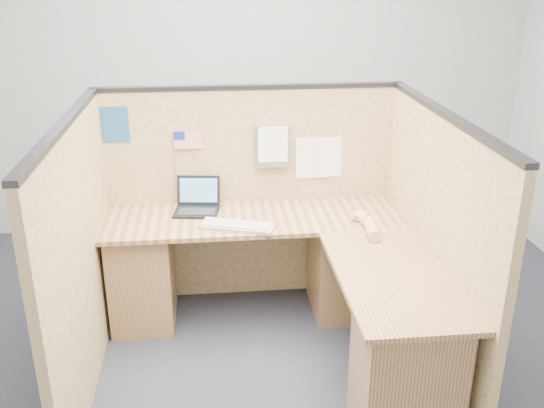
{
  "coord_description": "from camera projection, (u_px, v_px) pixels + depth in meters",
  "views": [
    {
      "loc": [
        -0.27,
        -2.96,
        2.26
      ],
      "look_at": [
        0.1,
        0.5,
        0.88
      ],
      "focal_mm": 40.0,
      "sensor_mm": 36.0,
      "label": 1
    }
  ],
  "objects": [
    {
      "name": "file_holder",
      "position": [
        273.0,
        146.0,
        4.07
      ],
      "size": [
        0.23,
        0.05,
        0.29
      ],
      "color": "slate",
      "rests_on": "cubicle_partitions"
    },
    {
      "name": "american_flag",
      "position": [
        185.0,
        142.0,
        4.01
      ],
      "size": [
        0.19,
        0.01,
        0.33
      ],
      "color": "olive",
      "rests_on": "cubicle_partitions"
    },
    {
      "name": "paper_right",
      "position": [
        333.0,
        157.0,
        4.17
      ],
      "size": [
        0.22,
        0.03,
        0.28
      ],
      "primitive_type": "cube",
      "rotation": [
        0.0,
        0.0,
        0.13
      ],
      "color": "white",
      "rests_on": "cubicle_partitions"
    },
    {
      "name": "keyboard",
      "position": [
        237.0,
        226.0,
        3.77
      ],
      "size": [
        0.49,
        0.3,
        0.03
      ],
      "rotation": [
        0.0,
        0.0,
        -0.32
      ],
      "color": "gray",
      "rests_on": "l_desk"
    },
    {
      "name": "mouse",
      "position": [
        361.0,
        218.0,
        3.87
      ],
      "size": [
        0.12,
        0.1,
        0.04
      ],
      "primitive_type": "ellipsoid",
      "rotation": [
        0.0,
        0.0,
        -0.34
      ],
      "color": "silver",
      "rests_on": "l_desk"
    },
    {
      "name": "paper_left",
      "position": [
        312.0,
        158.0,
        4.16
      ],
      "size": [
        0.23,
        0.01,
        0.29
      ],
      "primitive_type": "cube",
      "rotation": [
        0.0,
        0.0,
        0.02
      ],
      "color": "white",
      "rests_on": "cubicle_partitions"
    },
    {
      "name": "cubicle_partitions",
      "position": [
        257.0,
        226.0,
        3.71
      ],
      "size": [
        2.06,
        1.83,
        1.53
      ],
      "color": "brown",
      "rests_on": "floor"
    },
    {
      "name": "l_desk",
      "position": [
        289.0,
        290.0,
        3.74
      ],
      "size": [
        1.95,
        1.75,
        0.73
      ],
      "color": "brown",
      "rests_on": "floor"
    },
    {
      "name": "laptop",
      "position": [
        196.0,
        203.0,
        4.04
      ],
      "size": [
        0.31,
        0.31,
        0.21
      ],
      "rotation": [
        0.0,
        0.0,
        -0.13
      ],
      "color": "black",
      "rests_on": "l_desk"
    },
    {
      "name": "blue_poster",
      "position": [
        115.0,
        125.0,
        3.93
      ],
      "size": [
        0.18,
        0.01,
        0.23
      ],
      "primitive_type": "cube",
      "rotation": [
        0.0,
        0.0,
        -0.03
      ],
      "color": "navy",
      "rests_on": "cubicle_partitions"
    },
    {
      "name": "wall_back",
      "position": [
        239.0,
        73.0,
        5.16
      ],
      "size": [
        5.0,
        0.0,
        5.0
      ],
      "primitive_type": "plane",
      "rotation": [
        1.57,
        0.0,
        0.0
      ],
      "color": "#989B9D",
      "rests_on": "floor"
    },
    {
      "name": "hand_forearm",
      "position": [
        368.0,
        224.0,
        3.74
      ],
      "size": [
        0.11,
        0.38,
        0.08
      ],
      "color": "tan",
      "rests_on": "l_desk"
    },
    {
      "name": "floor",
      "position": [
        265.0,
        373.0,
        3.6
      ],
      "size": [
        5.0,
        5.0,
        0.0
      ],
      "primitive_type": "plane",
      "color": "#1E202B",
      "rests_on": "ground"
    }
  ]
}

